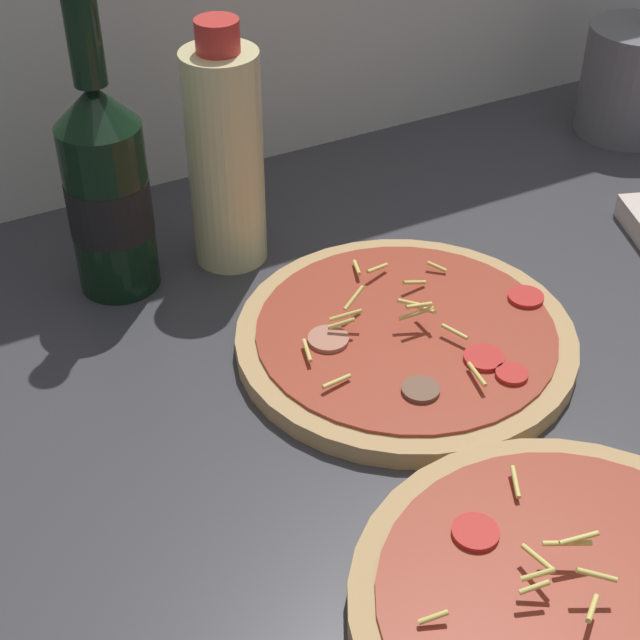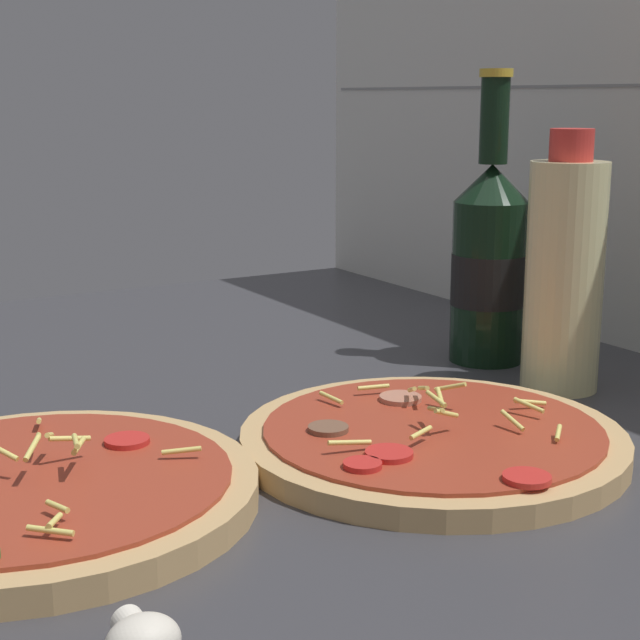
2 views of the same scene
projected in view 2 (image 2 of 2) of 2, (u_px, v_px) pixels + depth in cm
name	position (u px, v px, depth cm)	size (l,w,h in cm)	color
counter_slab	(387.00, 520.00, 65.46)	(160.00, 90.00, 2.50)	#38383D
pizza_near	(34.00, 492.00, 64.11)	(29.39, 29.39, 4.87)	tan
pizza_far	(432.00, 439.00, 74.24)	(29.26, 29.26, 4.91)	tan
beer_bottle	(489.00, 260.00, 98.10)	(7.53, 7.53, 28.99)	black
oil_bottle	(564.00, 272.00, 88.37)	(7.02, 7.02, 23.65)	beige
mushroom_left	(142.00, 640.00, 46.27)	(3.86, 3.68, 2.57)	white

